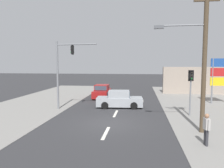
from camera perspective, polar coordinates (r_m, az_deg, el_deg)
The scene contains 13 objects.
ground_plane at distance 15.02m, azimuth -0.40°, elevation -10.33°, with size 140.00×140.00×0.00m, color #303033.
lane_dash_near at distance 13.13m, azimuth -1.63°, elevation -12.65°, with size 0.20×2.40×0.01m, color silver.
lane_dash_mid at distance 17.91m, azimuth 0.93°, elevation -7.73°, with size 0.20×2.40×0.01m, color silver.
lane_dash_far at distance 22.78m, azimuth 2.38°, elevation -4.89°, with size 0.20×2.40×0.01m, color silver.
kerb_left_verge at distance 21.50m, azimuth -21.98°, elevation -5.88°, with size 8.00×40.00×0.02m, color gray.
utility_pole_foreground_right at distance 13.63m, azimuth 22.46°, elevation 7.61°, with size 3.78×0.33×8.68m.
traffic_signal_mast at distance 19.67m, azimuth -12.66°, elevation 4.57°, with size 3.68×0.44×6.00m.
pedestal_signal_right_kerb at distance 17.89m, azimuth 19.88°, elevation -0.23°, with size 0.44×0.31×3.56m.
shopping_plaza_sign at distance 24.51m, azimuth 26.68°, elevation 2.28°, with size 2.10×0.16×4.60m.
shopfront_wall_far at distance 31.71m, azimuth 23.99°, elevation 0.82°, with size 12.00×1.00×3.60m, color #A39384.
sedan_receding_far at distance 26.00m, azimuth -2.63°, elevation -2.05°, with size 1.93×4.26×1.56m.
sedan_oncoming_mid at distance 20.33m, azimuth 1.95°, elevation -4.14°, with size 4.34×2.12×1.56m.
pedestrian_at_kerb at distance 11.88m, azimuth 23.45°, elevation -10.42°, with size 0.27×0.55×1.63m.
Camera 1 is at (1.99, -14.32, 4.07)m, focal length 35.00 mm.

